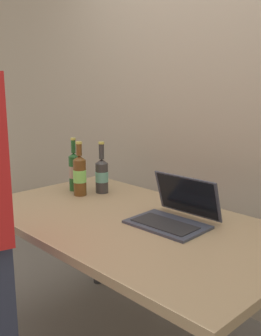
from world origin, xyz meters
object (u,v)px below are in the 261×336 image
at_px(beer_bottle_amber, 80,174).
at_px(beer_bottle_dark, 74,170).
at_px(beer_bottle_brown, 102,174).
at_px(laptop, 175,213).

relative_size(beer_bottle_amber, beer_bottle_dark, 0.98).
bearing_deg(beer_bottle_brown, beer_bottle_dark, -150.08).
distance_m(beer_bottle_amber, beer_bottle_brown, 0.13).
bearing_deg(beer_bottle_dark, beer_bottle_amber, -19.52).
height_order(beer_bottle_dark, beer_bottle_brown, beer_bottle_dark).
bearing_deg(laptop, beer_bottle_brown, 172.24).
height_order(beer_bottle_amber, beer_bottle_dark, beer_bottle_dark).
bearing_deg(laptop, beer_bottle_amber, -176.54).
bearing_deg(beer_bottle_dark, laptop, 0.20).
bearing_deg(beer_bottle_brown, beer_bottle_amber, -110.07).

